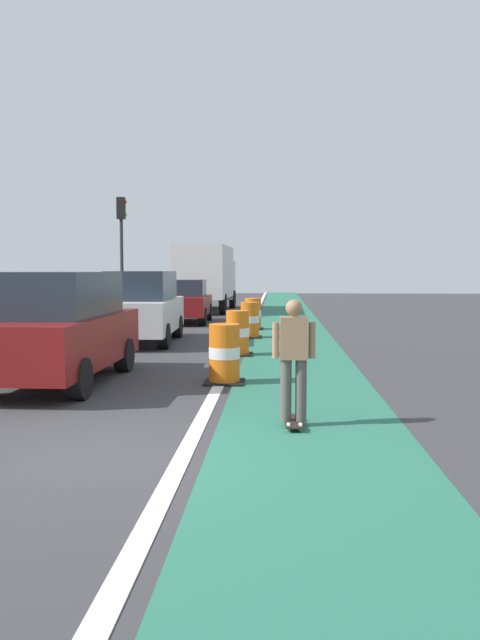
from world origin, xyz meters
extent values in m
plane|color=#38383A|center=(0.00, 0.00, 0.00)|extent=(100.00, 100.00, 0.00)
cube|color=#286B51|center=(2.40, 12.00, 0.00)|extent=(2.50, 80.00, 0.01)
cube|color=silver|center=(0.90, 12.00, 0.01)|extent=(0.20, 80.00, 0.01)
cube|color=black|center=(2.16, 1.52, 0.07)|extent=(0.25, 0.81, 0.02)
cylinder|color=silver|center=(2.25, 1.26, 0.06)|extent=(0.04, 0.11, 0.11)
cylinder|color=silver|center=(2.09, 1.26, 0.06)|extent=(0.04, 0.11, 0.11)
cylinder|color=silver|center=(2.23, 1.78, 0.06)|extent=(0.04, 0.11, 0.11)
cylinder|color=silver|center=(2.08, 1.78, 0.06)|extent=(0.04, 0.11, 0.11)
cylinder|color=#514C47|center=(2.26, 1.52, 0.49)|extent=(0.15, 0.15, 0.82)
cylinder|color=#514C47|center=(2.06, 1.52, 0.49)|extent=(0.15, 0.15, 0.82)
cube|color=#9E7051|center=(2.16, 1.52, 1.18)|extent=(0.37, 0.23, 0.56)
cylinder|color=#9E7051|center=(2.40, 1.53, 1.15)|extent=(0.09, 0.09, 0.48)
cylinder|color=#9E7051|center=(1.92, 1.51, 1.15)|extent=(0.09, 0.09, 0.48)
sphere|color=#9E7051|center=(2.16, 1.52, 1.58)|extent=(0.22, 0.22, 0.22)
cube|color=maroon|center=(-2.02, 4.49, 0.79)|extent=(1.91, 4.63, 0.90)
cube|color=#232D38|center=(-2.02, 4.49, 1.64)|extent=(1.66, 2.88, 0.80)
cylinder|color=black|center=(-2.82, 5.93, 0.34)|extent=(0.29, 0.68, 0.68)
cylinder|color=black|center=(-1.18, 5.90, 0.34)|extent=(0.29, 0.68, 0.68)
cylinder|color=black|center=(-1.23, 3.05, 0.34)|extent=(0.29, 0.68, 0.68)
cube|color=silver|center=(-1.89, 11.05, 0.79)|extent=(1.99, 4.66, 0.90)
cube|color=#232D38|center=(-1.89, 11.05, 1.64)|extent=(1.71, 2.90, 0.80)
cylinder|color=black|center=(-2.76, 12.44, 0.34)|extent=(0.30, 0.69, 0.68)
cylinder|color=black|center=(-1.12, 12.50, 0.34)|extent=(0.30, 0.69, 0.68)
cylinder|color=black|center=(-2.67, 9.59, 0.34)|extent=(0.30, 0.69, 0.68)
cylinder|color=black|center=(-1.03, 9.65, 0.34)|extent=(0.30, 0.69, 0.68)
cube|color=maroon|center=(-1.68, 17.91, 0.70)|extent=(1.95, 4.15, 0.72)
cube|color=#232D38|center=(-1.67, 17.66, 1.38)|extent=(1.66, 1.76, 0.64)
cylinder|color=black|center=(-2.53, 19.15, 0.34)|extent=(0.30, 0.69, 0.68)
cylinder|color=black|center=(-0.89, 19.20, 0.34)|extent=(0.30, 0.69, 0.68)
cylinder|color=black|center=(-2.46, 16.61, 0.34)|extent=(0.30, 0.69, 0.68)
cylinder|color=black|center=(-0.83, 16.66, 0.34)|extent=(0.30, 0.69, 0.68)
cylinder|color=orange|center=(0.98, 4.69, 0.25)|extent=(0.56, 0.56, 0.42)
cylinder|color=white|center=(0.98, 4.69, 0.57)|extent=(0.57, 0.57, 0.21)
cylinder|color=orange|center=(0.98, 4.69, 0.88)|extent=(0.56, 0.56, 0.42)
cube|color=black|center=(0.98, 4.69, 0.02)|extent=(0.73, 0.73, 0.04)
cylinder|color=orange|center=(0.98, 8.56, 0.25)|extent=(0.56, 0.56, 0.42)
cylinder|color=white|center=(0.98, 8.56, 0.57)|extent=(0.57, 0.57, 0.21)
cylinder|color=orange|center=(0.98, 8.56, 0.88)|extent=(0.56, 0.56, 0.42)
cube|color=black|center=(0.98, 8.56, 0.02)|extent=(0.73, 0.73, 0.04)
cylinder|color=orange|center=(1.11, 12.58, 0.25)|extent=(0.56, 0.56, 0.42)
cylinder|color=white|center=(1.11, 12.58, 0.57)|extent=(0.57, 0.57, 0.21)
cylinder|color=orange|center=(1.11, 12.58, 0.88)|extent=(0.56, 0.56, 0.42)
cube|color=black|center=(1.11, 12.58, 0.02)|extent=(0.73, 0.73, 0.04)
cylinder|color=orange|center=(1.10, 15.35, 0.25)|extent=(0.56, 0.56, 0.42)
cylinder|color=white|center=(1.10, 15.35, 0.57)|extent=(0.57, 0.57, 0.21)
cylinder|color=orange|center=(1.10, 15.35, 0.88)|extent=(0.56, 0.56, 0.42)
cube|color=black|center=(1.10, 15.35, 0.02)|extent=(0.73, 0.73, 0.04)
cube|color=silver|center=(-1.58, 24.16, 1.98)|extent=(2.40, 5.64, 2.50)
cube|color=silver|center=(-1.51, 28.01, 1.53)|extent=(2.23, 1.94, 2.10)
cylinder|color=black|center=(-2.55, 27.83, 0.48)|extent=(0.32, 0.97, 0.96)
cylinder|color=black|center=(-0.49, 27.79, 0.48)|extent=(0.32, 0.97, 0.96)
cylinder|color=black|center=(-2.64, 22.78, 0.48)|extent=(0.32, 0.97, 0.96)
cylinder|color=black|center=(-0.58, 22.74, 0.48)|extent=(0.32, 0.97, 0.96)
cylinder|color=#2D2D2D|center=(-4.60, 19.75, 2.10)|extent=(0.14, 0.14, 4.20)
cube|color=black|center=(-4.60, 19.75, 4.65)|extent=(0.32, 0.32, 0.90)
sphere|color=red|center=(-4.43, 19.75, 4.91)|extent=(0.16, 0.16, 0.16)
sphere|color=green|center=(-4.43, 19.75, 4.39)|extent=(0.16, 0.16, 0.16)
cylinder|color=#33333D|center=(-4.62, 9.86, 0.43)|extent=(0.20, 0.20, 0.86)
cube|color=#2D4CA5|center=(-4.62, 9.86, 1.13)|extent=(0.34, 0.20, 0.54)
sphere|color=tan|center=(-4.62, 9.86, 1.51)|extent=(0.20, 0.20, 0.20)
camera|label=1|loc=(1.94, -6.85, 2.08)|focal=35.79mm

